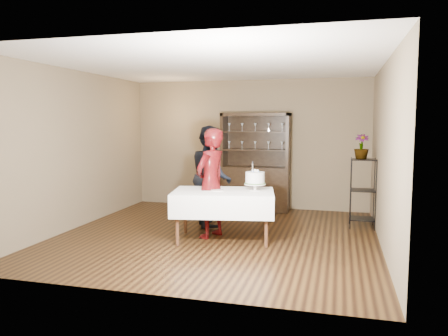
{
  "coord_description": "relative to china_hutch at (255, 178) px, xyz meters",
  "views": [
    {
      "loc": [
        1.87,
        -6.6,
        1.82
      ],
      "look_at": [
        0.09,
        0.1,
        1.09
      ],
      "focal_mm": 35.0,
      "sensor_mm": 36.0,
      "label": 1
    }
  ],
  "objects": [
    {
      "name": "cake",
      "position": [
        0.42,
        -2.29,
        0.28
      ],
      "size": [
        0.33,
        0.33,
        0.45
      ],
      "rotation": [
        0.0,
        0.0,
        -0.03
      ],
      "color": "white",
      "rests_on": "cake_table"
    },
    {
      "name": "wall_right",
      "position": [
        2.3,
        -2.25,
        0.69
      ],
      "size": [
        0.02,
        5.0,
        2.7
      ],
      "primitive_type": "cube",
      "color": "brown",
      "rests_on": "floor"
    },
    {
      "name": "man",
      "position": [
        -0.5,
        -1.57,
        0.22
      ],
      "size": [
        0.98,
        1.06,
        1.76
      ],
      "primitive_type": "imported",
      "rotation": [
        0.0,
        0.0,
        2.03
      ],
      "color": "black",
      "rests_on": "floor"
    },
    {
      "name": "china_hutch",
      "position": [
        0.0,
        0.0,
        0.0
      ],
      "size": [
        1.4,
        0.48,
        2.0
      ],
      "color": "black",
      "rests_on": "floor"
    },
    {
      "name": "back_wall",
      "position": [
        -0.2,
        0.25,
        0.69
      ],
      "size": [
        5.0,
        0.02,
        2.7
      ],
      "primitive_type": "cube",
      "color": "brown",
      "rests_on": "floor"
    },
    {
      "name": "ceiling",
      "position": [
        -0.2,
        -2.25,
        2.04
      ],
      "size": [
        5.0,
        5.0,
        0.0
      ],
      "primitive_type": "plane",
      "rotation": [
        3.14,
        0.0,
        0.0
      ],
      "color": "white",
      "rests_on": "back_wall"
    },
    {
      "name": "cake_table",
      "position": [
        -0.04,
        -2.45,
        -0.08
      ],
      "size": [
        1.68,
        1.2,
        0.77
      ],
      "rotation": [
        0.0,
        0.0,
        0.18
      ],
      "color": "white",
      "rests_on": "floor"
    },
    {
      "name": "woman",
      "position": [
        -0.27,
        -2.33,
        0.2
      ],
      "size": [
        0.61,
        0.74,
        1.72
      ],
      "primitive_type": "imported",
      "rotation": [
        0.0,
        0.0,
        -1.94
      ],
      "color": "#36040E",
      "rests_on": "floor"
    },
    {
      "name": "potted_plant",
      "position": [
        2.03,
        -1.08,
        0.74
      ],
      "size": [
        0.24,
        0.24,
        0.43
      ],
      "primitive_type": "imported",
      "rotation": [
        0.0,
        0.0,
        0.02
      ],
      "color": "#416932",
      "rests_on": "plant_etagere"
    },
    {
      "name": "floor",
      "position": [
        -0.2,
        -2.25,
        -0.66
      ],
      "size": [
        5.0,
        5.0,
        0.0
      ],
      "primitive_type": "plane",
      "color": "black",
      "rests_on": "ground"
    },
    {
      "name": "plate_far",
      "position": [
        -0.21,
        -2.21,
        0.11
      ],
      "size": [
        0.17,
        0.17,
        0.01
      ],
      "primitive_type": "cylinder",
      "rotation": [
        0.0,
        0.0,
        0.09
      ],
      "color": "white",
      "rests_on": "cake_table"
    },
    {
      "name": "wall_left",
      "position": [
        -2.7,
        -2.25,
        0.69
      ],
      "size": [
        0.02,
        5.0,
        2.7
      ],
      "primitive_type": "cube",
      "color": "brown",
      "rests_on": "floor"
    },
    {
      "name": "plant_etagere",
      "position": [
        2.08,
        -1.05,
        -0.01
      ],
      "size": [
        0.42,
        0.42,
        1.2
      ],
      "color": "black",
      "rests_on": "floor"
    },
    {
      "name": "plate_near",
      "position": [
        -0.13,
        -2.48,
        0.11
      ],
      "size": [
        0.23,
        0.23,
        0.01
      ],
      "primitive_type": "cylinder",
      "rotation": [
        0.0,
        0.0,
        -0.2
      ],
      "color": "white",
      "rests_on": "cake_table"
    }
  ]
}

